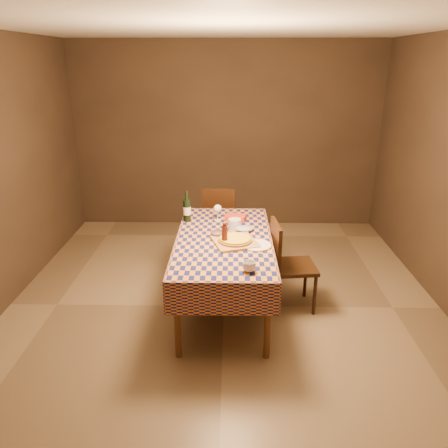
% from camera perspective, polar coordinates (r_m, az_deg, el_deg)
% --- Properties ---
extents(room, '(5.00, 5.10, 2.70)m').
position_cam_1_polar(room, '(4.11, -0.01, 5.63)').
color(room, brown).
rests_on(room, ground).
extents(dining_table, '(0.94, 1.84, 0.77)m').
position_cam_1_polar(dining_table, '(4.33, -0.01, -2.79)').
color(dining_table, brown).
rests_on(dining_table, ground).
extents(cutting_board, '(0.49, 0.49, 0.02)m').
position_cam_1_polar(cutting_board, '(4.17, 1.45, -2.38)').
color(cutting_board, '#9B7B49').
rests_on(cutting_board, dining_table).
extents(pizza, '(0.43, 0.43, 0.03)m').
position_cam_1_polar(pizza, '(4.16, 1.45, -2.02)').
color(pizza, '#936118').
rests_on(pizza, cutting_board).
extents(pepper_mill, '(0.06, 0.06, 0.24)m').
position_cam_1_polar(pepper_mill, '(4.09, 0.08, -1.36)').
color(pepper_mill, '#4C1C11').
rests_on(pepper_mill, dining_table).
extents(bowl, '(0.17, 0.17, 0.05)m').
position_cam_1_polar(bowl, '(4.33, -0.81, -1.34)').
color(bowl, '#59414B').
rests_on(bowl, dining_table).
extents(wine_glass, '(0.09, 0.09, 0.18)m').
position_cam_1_polar(wine_glass, '(4.73, -0.83, 1.94)').
color(wine_glass, silver).
rests_on(wine_glass, dining_table).
extents(wine_bottle, '(0.10, 0.10, 0.34)m').
position_cam_1_polar(wine_bottle, '(4.73, -4.86, 1.85)').
color(wine_bottle, black).
rests_on(wine_bottle, dining_table).
extents(deli_tub, '(0.17, 0.17, 0.11)m').
position_cam_1_polar(deli_tub, '(4.50, 1.39, -0.03)').
color(deli_tub, silver).
rests_on(deli_tub, dining_table).
extents(takeout_container, '(0.24, 0.19, 0.05)m').
position_cam_1_polar(takeout_container, '(4.78, 1.54, 0.86)').
color(takeout_container, red).
rests_on(takeout_container, dining_table).
extents(white_plate, '(0.36, 0.36, 0.02)m').
position_cam_1_polar(white_plate, '(4.12, 4.25, -2.80)').
color(white_plate, white).
rests_on(white_plate, dining_table).
extents(tumbler, '(0.13, 0.13, 0.09)m').
position_cam_1_polar(tumbler, '(3.63, 3.29, -5.57)').
color(tumbler, silver).
rests_on(tumbler, dining_table).
extents(flour_patch, '(0.30, 0.26, 0.00)m').
position_cam_1_polar(flour_patch, '(4.27, 0.70, -2.01)').
color(flour_patch, silver).
rests_on(flour_patch, dining_table).
extents(flour_bag, '(0.22, 0.19, 0.05)m').
position_cam_1_polar(flour_bag, '(4.46, 2.64, -0.63)').
color(flour_bag, '#8F95B8').
rests_on(flour_bag, dining_table).
extents(chair_far, '(0.47, 0.48, 0.93)m').
position_cam_1_polar(chair_far, '(5.62, -0.51, 0.96)').
color(chair_far, black).
rests_on(chair_far, ground).
extents(chair_right, '(0.47, 0.46, 0.93)m').
position_cam_1_polar(chair_right, '(4.45, 8.13, -4.75)').
color(chair_right, black).
rests_on(chair_right, ground).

